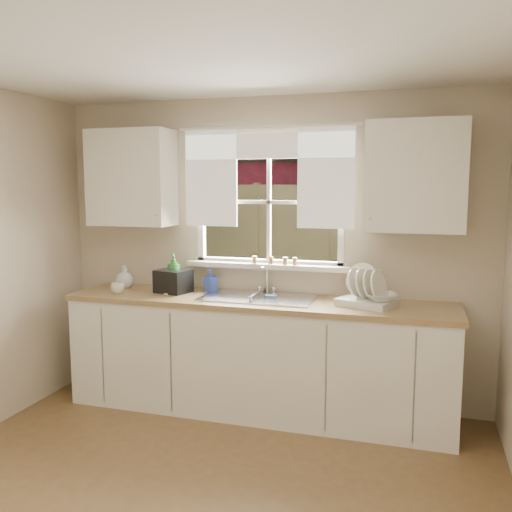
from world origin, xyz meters
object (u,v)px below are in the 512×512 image
(soap_bottle_a, at_px, (174,272))
(dish_rack, at_px, (366,295))
(cup, at_px, (118,288))
(black_appliance, at_px, (173,281))

(soap_bottle_a, bearing_deg, dish_rack, -9.55)
(dish_rack, height_order, cup, dish_rack)
(soap_bottle_a, relative_size, black_appliance, 1.22)
(black_appliance, bearing_deg, cup, -144.73)
(cup, relative_size, black_appliance, 0.42)
(dish_rack, xyz_separation_m, black_appliance, (-1.57, 0.04, 0.01))
(dish_rack, relative_size, soap_bottle_a, 1.49)
(cup, bearing_deg, black_appliance, 27.47)
(dish_rack, height_order, soap_bottle_a, soap_bottle_a)
(cup, xyz_separation_m, black_appliance, (0.42, 0.17, 0.05))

